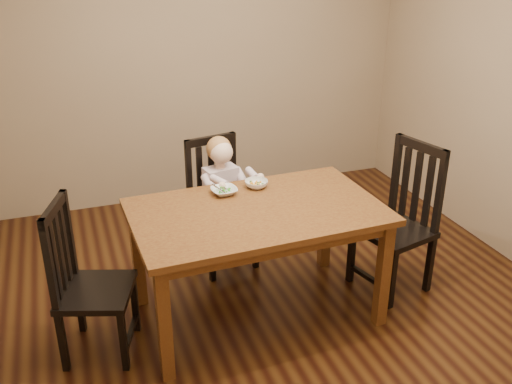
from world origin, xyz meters
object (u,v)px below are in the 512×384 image
object	(u,v)px
chair_left	(87,284)
chair_child	(220,206)
chair_right	(399,221)
bowl_veg	(256,184)
toddler	(222,191)
dining_table	(257,222)
bowl_peas	(224,191)

from	to	relation	value
chair_left	chair_child	bearing A→B (deg)	145.04
chair_right	bowl_veg	distance (m)	1.09
chair_right	toddler	bearing A→B (deg)	43.71
chair_left	toddler	world-z (taller)	chair_left
chair_left	toddler	xyz separation A→B (m)	(1.08, 0.74, 0.15)
dining_table	chair_child	size ratio (longest dim) A/B	1.60
dining_table	bowl_peas	xyz separation A→B (m)	(-0.14, 0.30, 0.12)
bowl_peas	chair_left	bearing A→B (deg)	-161.85
toddler	bowl_peas	bearing A→B (deg)	65.25
chair_child	dining_table	bearing A→B (deg)	82.29
chair_child	chair_right	distance (m)	1.38
toddler	bowl_peas	xyz separation A→B (m)	(-0.10, -0.42, 0.19)
bowl_veg	chair_left	bearing A→B (deg)	-163.87
chair_child	chair_left	bearing A→B (deg)	25.66
bowl_peas	bowl_veg	distance (m)	0.25
chair_left	toddler	distance (m)	1.32
chair_left	chair_right	xyz separation A→B (m)	(2.22, 0.03, 0.04)
chair_child	bowl_peas	xyz separation A→B (m)	(-0.09, -0.47, 0.34)
dining_table	chair_left	size ratio (longest dim) A/B	1.60
toddler	dining_table	bearing A→B (deg)	81.73
dining_table	bowl_veg	distance (m)	0.37
chair_left	chair_right	distance (m)	2.22
dining_table	toddler	size ratio (longest dim) A/B	2.89
chair_right	dining_table	bearing A→B (deg)	75.99
chair_left	toddler	size ratio (longest dim) A/B	1.81
dining_table	chair_right	xyz separation A→B (m)	(1.11, 0.00, -0.18)
chair_left	dining_table	bearing A→B (deg)	109.84
bowl_peas	dining_table	bearing A→B (deg)	-65.40
chair_child	bowl_peas	world-z (taller)	chair_child
bowl_veg	chair_right	bearing A→B (deg)	-18.16
dining_table	bowl_peas	size ratio (longest dim) A/B	9.36
toddler	bowl_peas	distance (m)	0.47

